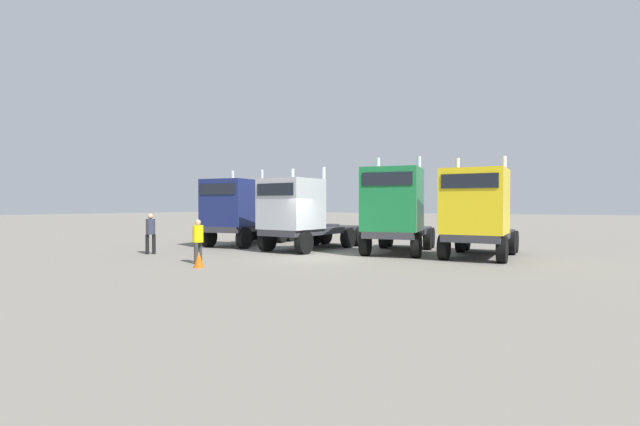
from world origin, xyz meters
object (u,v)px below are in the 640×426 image
visitor_in_hivis (198,238)px  visitor_with_camera (151,231)px  semi_truck_yellow (477,212)px  semi_truck_green (395,210)px  traffic_cone_near (199,260)px  semi_truck_silver (300,214)px  semi_truck_navy (239,211)px

visitor_in_hivis → visitor_with_camera: bearing=-33.1°
semi_truck_yellow → visitor_in_hivis: size_ratio=3.45×
semi_truck_green → traffic_cone_near: bearing=-39.6°
semi_truck_silver → semi_truck_yellow: bearing=100.8°
visitor_with_camera → semi_truck_navy: bearing=-62.7°
semi_truck_silver → visitor_with_camera: size_ratio=3.47×
semi_truck_silver → visitor_with_camera: 6.90m
semi_truck_yellow → visitor_with_camera: semi_truck_yellow is taller
visitor_in_hivis → visitor_with_camera: (-4.32, 1.31, 0.10)m
semi_truck_yellow → visitor_with_camera: bearing=-68.8°
semi_truck_navy → semi_truck_silver: bearing=76.8°
visitor_with_camera → traffic_cone_near: visitor_with_camera is taller
semi_truck_green → visitor_in_hivis: size_ratio=3.82×
visitor_in_hivis → traffic_cone_near: bearing=120.7°
semi_truck_green → semi_truck_yellow: semi_truck_green is taller
visitor_with_camera → traffic_cone_near: (5.19, -2.12, -0.77)m
semi_truck_green → visitor_with_camera: 11.07m
semi_truck_silver → visitor_in_hivis: 6.13m
visitor_in_hivis → traffic_cone_near: 1.37m
semi_truck_navy → semi_truck_silver: 4.25m
semi_truck_green → semi_truck_yellow: bearing=81.8°
semi_truck_yellow → visitor_in_hivis: semi_truck_yellow is taller
semi_truck_silver → semi_truck_green: 4.63m
semi_truck_yellow → visitor_in_hivis: bearing=-53.6°
semi_truck_silver → visitor_with_camera: (-4.96, -4.74, -0.73)m
semi_truck_yellow → traffic_cone_near: 11.20m
visitor_in_hivis → semi_truck_navy: bearing=-77.3°
semi_truck_silver → semi_truck_navy: bearing=-92.0°
semi_truck_yellow → semi_truck_navy: bearing=-89.9°
semi_truck_navy → semi_truck_green: 8.78m
semi_truck_green → traffic_cone_near: (-4.32, -7.71, -1.68)m
semi_truck_green → visitor_in_hivis: 8.69m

